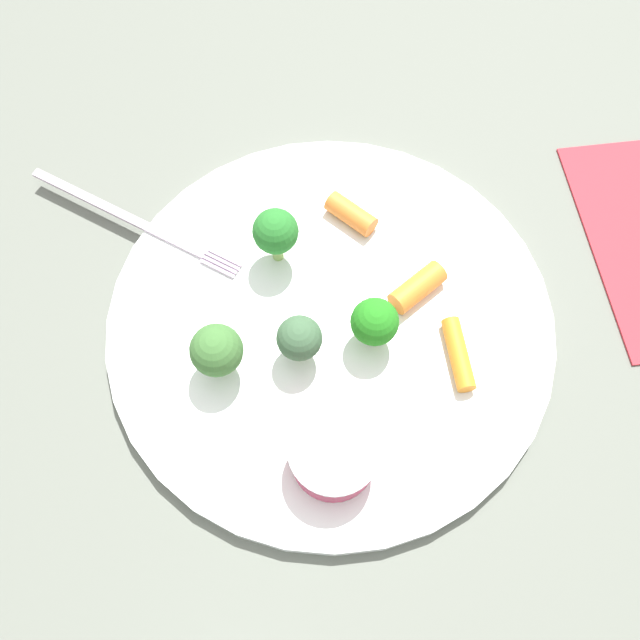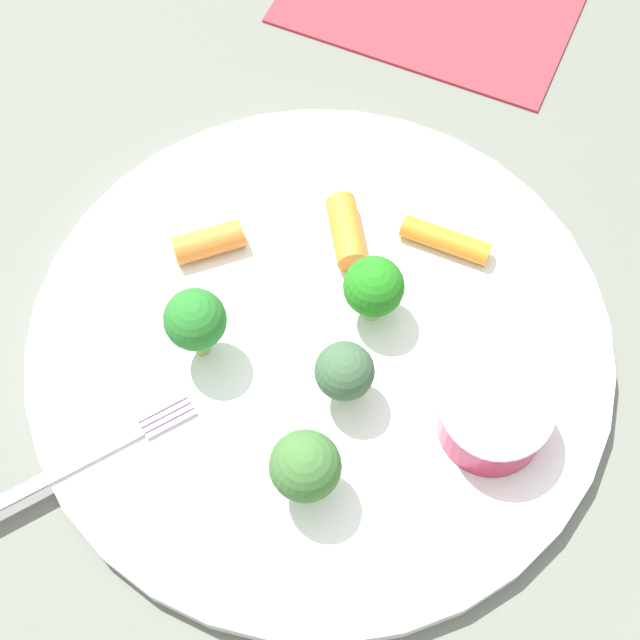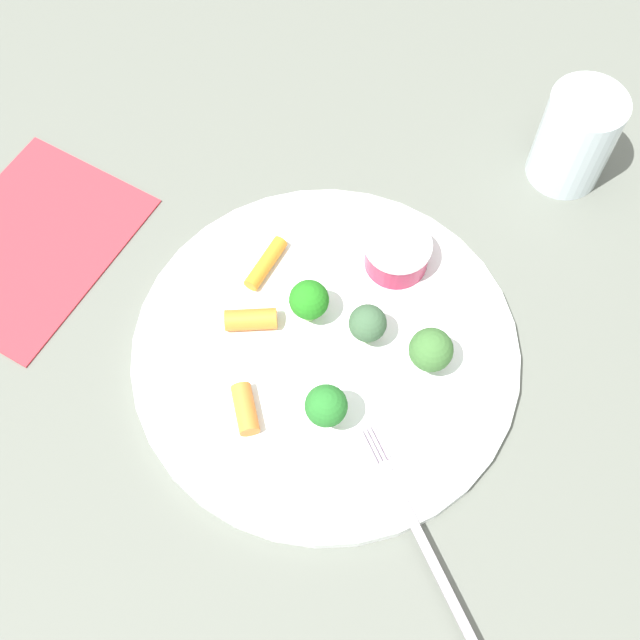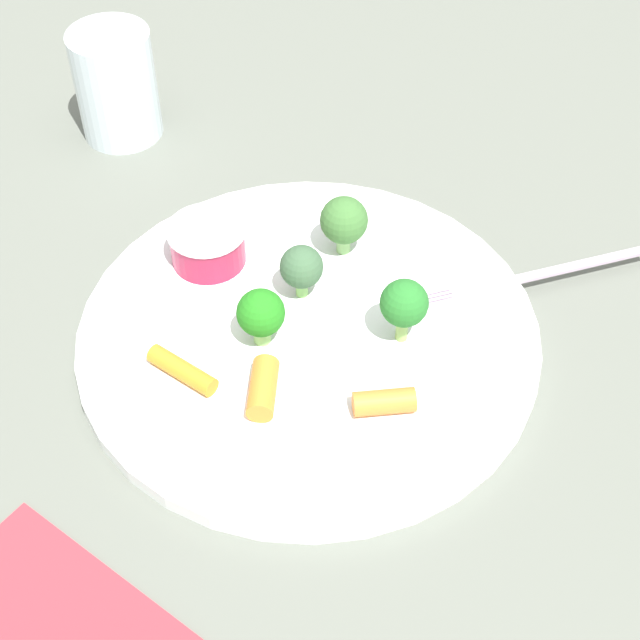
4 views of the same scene
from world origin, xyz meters
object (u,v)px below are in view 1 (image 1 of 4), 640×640
Objects in this scene: carrot_stick_0 at (351,214)px; carrot_stick_1 at (417,287)px; sauce_cup at (339,454)px; plate at (330,322)px; fork at (137,222)px; broccoli_floret_2 at (299,339)px; broccoli_floret_0 at (276,232)px; broccoli_floret_1 at (217,351)px; carrot_stick_2 at (458,354)px; broccoli_floret_3 at (375,323)px.

carrot_stick_0 is 0.08m from carrot_stick_1.
plate is at bearing -177.94° from sauce_cup.
fork is (-0.06, -0.20, -0.01)m from carrot_stick_1.
sauce_cup is 0.08m from broccoli_floret_2.
plate is 0.16m from fork.
fork is at bearing -89.55° from carrot_stick_0.
broccoli_floret_2 is 0.11m from carrot_stick_0.
plate is at bearing 36.65° from broccoli_floret_0.
broccoli_floret_1 is 1.12× the size of broccoli_floret_2.
carrot_stick_2 is (0.03, 0.08, 0.01)m from plate.
sauce_cup is 1.11× the size of carrot_stick_2.
carrot_stick_0 is at bearing 120.04° from broccoli_floret_0.
broccoli_floret_1 is 0.14m from fork.
plate is 7.47× the size of carrot_stick_1.
broccoli_floret_3 reaches higher than sauce_cup.
carrot_stick_0 is at bearing 168.58° from plate.
broccoli_floret_3 is (0.06, 0.06, -0.01)m from broccoli_floret_0.
plate is 0.08m from carrot_stick_0.
broccoli_floret_2 is (-0.07, -0.02, 0.01)m from sauce_cup.
broccoli_floret_2 reaches higher than carrot_stick_0.
broccoli_floret_2 is 0.25× the size of fork.
broccoli_floret_0 is 1.28× the size of carrot_stick_0.
broccoli_floret_2 is (0.08, 0.02, -0.01)m from broccoli_floret_0.
broccoli_floret_0 is 1.15× the size of broccoli_floret_3.
broccoli_floret_2 reaches higher than plate.
broccoli_floret_2 is 0.16m from fork.
carrot_stick_0 is 0.23× the size of fork.
broccoli_floret_0 is 0.30× the size of fork.
sauce_cup reaches higher than plate.
broccoli_floret_2 is 0.11m from carrot_stick_2.
broccoli_floret_2 reaches higher than carrot_stick_2.
broccoli_floret_1 is at bearing -129.72° from sauce_cup.
sauce_cup is (0.10, 0.00, 0.02)m from plate.
broccoli_floret_0 is 0.08m from broccoli_floret_2.
sauce_cup is 0.15m from broccoli_floret_0.
carrot_stick_0 is 0.16m from fork.
broccoli_floret_3 is at bearing 163.71° from sauce_cup.
plate is 6.71× the size of broccoli_floret_1.
carrot_stick_2 is (0.11, 0.07, -0.00)m from carrot_stick_0.
carrot_stick_1 is 0.25× the size of fork.
carrot_stick_1 is (-0.05, 0.13, -0.02)m from broccoli_floret_1.
carrot_stick_0 is at bearing 175.94° from sauce_cup.
sauce_cup is at bearing -16.29° from broccoli_floret_3.
broccoli_floret_0 is at bearing -164.72° from sauce_cup.
broccoli_floret_1 is 0.28× the size of fork.
broccoli_floret_1 reaches higher than sauce_cup.
plate is at bearing -72.65° from carrot_stick_1.
broccoli_floret_3 is at bearing -43.48° from carrot_stick_1.
fork is (-0.10, -0.12, -0.02)m from broccoli_floret_2.
fork is (-0.08, -0.14, 0.01)m from plate.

